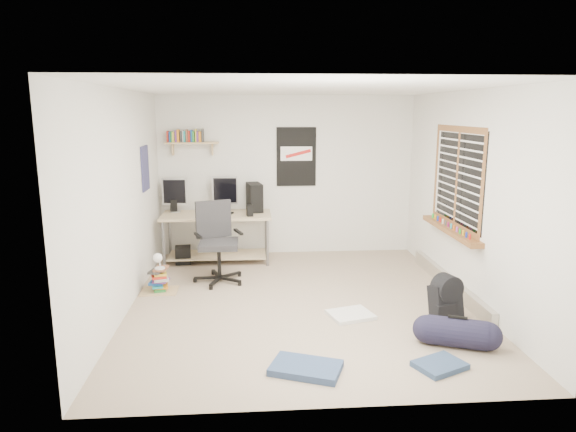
{
  "coord_description": "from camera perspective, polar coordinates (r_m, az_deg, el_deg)",
  "views": [
    {
      "loc": [
        -0.57,
        -5.8,
        2.25
      ],
      "look_at": [
        -0.13,
        0.15,
        1.03
      ],
      "focal_mm": 32.0,
      "sensor_mm": 36.0,
      "label": 1
    }
  ],
  "objects": [
    {
      "name": "floor",
      "position": [
        6.25,
        1.35,
        -9.6
      ],
      "size": [
        4.0,
        4.5,
        0.01
      ],
      "primitive_type": "cube",
      "color": "gray",
      "rests_on": "ground"
    },
    {
      "name": "ceiling",
      "position": [
        5.83,
        1.47,
        14.04
      ],
      "size": [
        4.0,
        4.5,
        0.01
      ],
      "primitive_type": "cube",
      "color": "white",
      "rests_on": "ground"
    },
    {
      "name": "back_wall",
      "position": [
        8.14,
        -0.15,
        4.5
      ],
      "size": [
        4.0,
        0.01,
        2.5
      ],
      "primitive_type": "cube",
      "color": "silver",
      "rests_on": "ground"
    },
    {
      "name": "left_wall",
      "position": [
        6.06,
        -17.83,
        1.48
      ],
      "size": [
        0.01,
        4.5,
        2.5
      ],
      "primitive_type": "cube",
      "color": "silver",
      "rests_on": "ground"
    },
    {
      "name": "right_wall",
      "position": [
        6.43,
        19.5,
        1.93
      ],
      "size": [
        0.01,
        4.5,
        2.5
      ],
      "primitive_type": "cube",
      "color": "silver",
      "rests_on": "ground"
    },
    {
      "name": "desk",
      "position": [
        7.86,
        -7.88,
        -2.43
      ],
      "size": [
        1.72,
        0.95,
        0.74
      ],
      "primitive_type": "cube",
      "rotation": [
        0.0,
        0.0,
        -0.15
      ],
      "color": "tan",
      "rests_on": "floor"
    },
    {
      "name": "monitor_left",
      "position": [
        7.99,
        -12.46,
        1.89
      ],
      "size": [
        0.38,
        0.12,
        0.41
      ],
      "primitive_type": "cube",
      "rotation": [
        0.0,
        0.0,
        -0.07
      ],
      "color": "#98979C",
      "rests_on": "desk"
    },
    {
      "name": "monitor_right",
      "position": [
        7.92,
        -7.01,
        2.06
      ],
      "size": [
        0.4,
        0.13,
        0.43
      ],
      "primitive_type": "cube",
      "rotation": [
        0.0,
        0.0,
        -0.09
      ],
      "color": "#A9A8AD",
      "rests_on": "desk"
    },
    {
      "name": "pc_tower",
      "position": [
        7.91,
        -3.74,
        2.12
      ],
      "size": [
        0.27,
        0.44,
        0.43
      ],
      "primitive_type": "cube",
      "rotation": [
        0.0,
        0.0,
        0.18
      ],
      "color": "black",
      "rests_on": "desk"
    },
    {
      "name": "keyboard",
      "position": [
        7.8,
        -7.74,
        0.39
      ],
      "size": [
        0.47,
        0.32,
        0.02
      ],
      "primitive_type": "cube",
      "rotation": [
        0.0,
        0.0,
        -0.42
      ],
      "color": "black",
      "rests_on": "desk"
    },
    {
      "name": "speaker_left",
      "position": [
        8.02,
        -12.59,
        1.13
      ],
      "size": [
        0.12,
        0.12,
        0.19
      ],
      "primitive_type": "cube",
      "rotation": [
        0.0,
        0.0,
        0.29
      ],
      "color": "black",
      "rests_on": "desk"
    },
    {
      "name": "speaker_right",
      "position": [
        7.53,
        -4.28,
        0.63
      ],
      "size": [
        0.1,
        0.1,
        0.17
      ],
      "primitive_type": "cube",
      "rotation": [
        0.0,
        0.0,
        0.23
      ],
      "color": "black",
      "rests_on": "desk"
    },
    {
      "name": "office_chair",
      "position": [
        6.9,
        -7.69,
        -3.35
      ],
      "size": [
        0.9,
        0.9,
        1.08
      ],
      "primitive_type": "cube",
      "rotation": [
        0.0,
        0.0,
        0.34
      ],
      "color": "#27272A",
      "rests_on": "floor"
    },
    {
      "name": "wall_shelf",
      "position": [
        8.0,
        -10.6,
        7.99
      ],
      "size": [
        0.8,
        0.22,
        0.24
      ],
      "primitive_type": "cube",
      "color": "tan",
      "rests_on": "back_wall"
    },
    {
      "name": "poster_back_wall",
      "position": [
        8.09,
        0.93,
        6.59
      ],
      "size": [
        0.62,
        0.03,
        0.92
      ],
      "primitive_type": "cube",
      "color": "black",
      "rests_on": "back_wall"
    },
    {
      "name": "poster_left_wall",
      "position": [
        7.18,
        -15.59,
        5.13
      ],
      "size": [
        0.02,
        0.42,
        0.6
      ],
      "primitive_type": "cube",
      "color": "navy",
      "rests_on": "left_wall"
    },
    {
      "name": "window",
      "position": [
        6.65,
        18.16,
        4.06
      ],
      "size": [
        0.1,
        1.5,
        1.26
      ],
      "primitive_type": "cube",
      "color": "brown",
      "rests_on": "right_wall"
    },
    {
      "name": "baseboard_heater",
      "position": [
        6.95,
        17.49,
        -7.12
      ],
      "size": [
        0.08,
        2.5,
        0.18
      ],
      "primitive_type": "cube",
      "color": "#B7B2A8",
      "rests_on": "floor"
    },
    {
      "name": "backpack",
      "position": [
        5.9,
        17.12,
        -9.34
      ],
      "size": [
        0.38,
        0.34,
        0.43
      ],
      "primitive_type": "cube",
      "rotation": [
        0.0,
        0.0,
        0.31
      ],
      "color": "black",
      "rests_on": "floor"
    },
    {
      "name": "duffel_bag",
      "position": [
        5.37,
        18.24,
        -12.23
      ],
      "size": [
        0.37,
        0.37,
        0.56
      ],
      "primitive_type": "cylinder",
      "rotation": [
        0.0,
        0.0,
        -0.38
      ],
      "color": "black",
      "rests_on": "floor"
    },
    {
      "name": "tshirt",
      "position": [
        5.88,
        6.96,
        -10.83
      ],
      "size": [
        0.55,
        0.51,
        0.04
      ],
      "primitive_type": "cube",
      "rotation": [
        0.0,
        0.0,
        0.29
      ],
      "color": "silver",
      "rests_on": "floor"
    },
    {
      "name": "jeans_a",
      "position": [
        4.72,
        2.01,
        -16.53
      ],
      "size": [
        0.7,
        0.58,
        0.07
      ],
      "primitive_type": "cube",
      "rotation": [
        0.0,
        0.0,
        -0.37
      ],
      "color": "navy",
      "rests_on": "floor"
    },
    {
      "name": "jeans_b",
      "position": [
        4.96,
        16.51,
        -15.61
      ],
      "size": [
        0.52,
        0.47,
        0.05
      ],
      "primitive_type": "cube",
      "rotation": [
        0.0,
        0.0,
        0.44
      ],
      "color": "navy",
      "rests_on": "floor"
    },
    {
      "name": "book_stack",
      "position": [
        6.76,
        -14.13,
        -6.93
      ],
      "size": [
        0.45,
        0.38,
        0.28
      ],
      "primitive_type": "cube",
      "rotation": [
        0.0,
        0.0,
        -0.14
      ],
      "color": "brown",
      "rests_on": "floor"
    },
    {
      "name": "desk_lamp",
      "position": [
        6.66,
        -14.09,
        -5.11
      ],
      "size": [
        0.15,
        0.22,
        0.21
      ],
      "primitive_type": "cube",
      "rotation": [
        0.0,
        0.0,
        0.09
      ],
      "color": "silver",
      "rests_on": "book_stack"
    },
    {
      "name": "subwoofer",
      "position": [
        7.87,
        -11.57,
        -4.24
      ],
      "size": [
        0.25,
        0.25,
        0.26
      ],
      "primitive_type": "cube",
      "rotation": [
        0.0,
        0.0,
        0.12
      ],
      "color": "black",
      "rests_on": "floor"
    }
  ]
}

